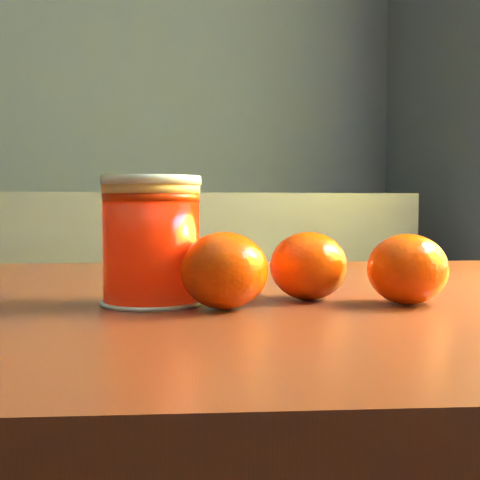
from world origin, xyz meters
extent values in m
cube|color=maroon|center=(0.94, 0.10, 0.76)|extent=(1.13, 0.86, 0.04)
cylinder|color=red|center=(0.77, 0.07, 0.83)|extent=(0.08, 0.08, 0.10)
cylinder|color=#F1B762|center=(0.77, 0.07, 0.88)|extent=(0.08, 0.08, 0.01)
cylinder|color=silver|center=(0.77, 0.07, 0.89)|extent=(0.09, 0.09, 0.01)
ellipsoid|color=#DD3E04|center=(0.92, 0.07, 0.81)|extent=(0.08, 0.08, 0.06)
ellipsoid|color=#DD3E04|center=(0.99, 0.02, 0.81)|extent=(0.09, 0.09, 0.06)
ellipsoid|color=#DD3E04|center=(0.83, 0.03, 0.81)|extent=(0.09, 0.09, 0.06)
camera|label=1|loc=(0.73, -0.51, 0.87)|focal=50.00mm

